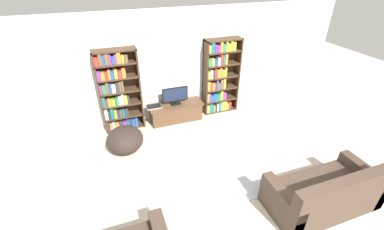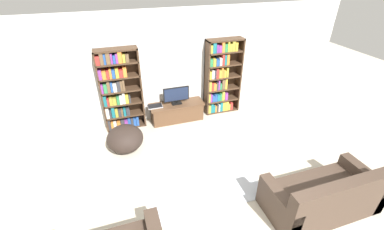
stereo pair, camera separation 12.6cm
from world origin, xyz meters
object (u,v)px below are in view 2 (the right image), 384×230
(bookshelf_left, at_px, (119,91))
(television, at_px, (176,95))
(bookshelf_right, at_px, (221,77))
(beanbag_ottoman, at_px, (125,139))
(laptop, at_px, (155,106))
(tv_stand, at_px, (177,112))
(couch_right_sofa, at_px, (323,197))

(bookshelf_left, bearing_deg, television, -4.42)
(bookshelf_right, relative_size, beanbag_ottoman, 2.53)
(bookshelf_right, xyz_separation_m, television, (-1.18, -0.10, -0.27))
(bookshelf_left, bearing_deg, laptop, -6.68)
(tv_stand, xyz_separation_m, beanbag_ottoman, (-1.34, -0.80, 0.04))
(bookshelf_left, relative_size, tv_stand, 1.44)
(bookshelf_left, height_order, bookshelf_right, same)
(bookshelf_left, bearing_deg, tv_stand, -4.82)
(bookshelf_left, relative_size, laptop, 5.39)
(bookshelf_left, xyz_separation_m, couch_right_sofa, (2.75, -3.46, -0.66))
(beanbag_ottoman, bearing_deg, television, 31.21)
(bookshelf_right, distance_m, beanbag_ottoman, 2.76)
(couch_right_sofa, bearing_deg, tv_stand, 113.46)
(bookshelf_right, distance_m, tv_stand, 1.38)
(bookshelf_right, distance_m, couch_right_sofa, 3.53)
(bookshelf_right, relative_size, couch_right_sofa, 1.07)
(bookshelf_right, bearing_deg, bookshelf_left, -179.99)
(couch_right_sofa, relative_size, beanbag_ottoman, 2.35)
(tv_stand, xyz_separation_m, couch_right_sofa, (1.45, -3.35, 0.06))
(bookshelf_left, relative_size, bookshelf_right, 1.00)
(laptop, height_order, beanbag_ottoman, beanbag_ottoman)
(television, distance_m, couch_right_sofa, 3.68)
(bookshelf_left, distance_m, tv_stand, 1.49)
(bookshelf_right, height_order, beanbag_ottoman, bookshelf_right)
(bookshelf_right, xyz_separation_m, laptop, (-1.71, -0.09, -0.48))
(tv_stand, bearing_deg, beanbag_ottoman, -149.07)
(couch_right_sofa, bearing_deg, beanbag_ottoman, 137.61)
(couch_right_sofa, bearing_deg, television, 113.40)
(tv_stand, xyz_separation_m, television, (-0.00, 0.01, 0.45))
(beanbag_ottoman, bearing_deg, bookshelf_right, 19.89)
(television, relative_size, laptop, 1.78)
(bookshelf_left, relative_size, couch_right_sofa, 1.07)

